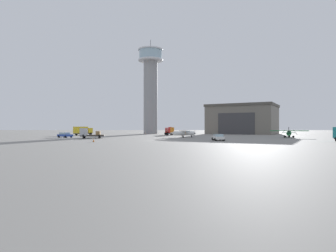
{
  "coord_description": "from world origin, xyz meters",
  "views": [
    {
      "loc": [
        2.55,
        -57.76,
        2.83
      ],
      "look_at": [
        1.14,
        34.11,
        3.15
      ],
      "focal_mm": 30.12,
      "sensor_mm": 36.0,
      "label": 1
    }
  ],
  "objects_px": {
    "airplane_green": "(289,133)",
    "airplane_white": "(183,133)",
    "control_tower": "(151,84)",
    "truck_flatbed_silver": "(89,133)",
    "traffic_cone_near_left": "(94,140)",
    "truck_box_yellow": "(83,130)",
    "car_blue": "(65,135)",
    "car_white": "(218,137)",
    "truck_fuel_tanker_red": "(169,131)"
  },
  "relations": [
    {
      "from": "truck_flatbed_silver",
      "to": "truck_box_yellow",
      "type": "xyz_separation_m",
      "value": [
        -9.5,
        25.18,
        0.41
      ]
    },
    {
      "from": "truck_fuel_tanker_red",
      "to": "airplane_green",
      "type": "bearing_deg",
      "value": -134.89
    },
    {
      "from": "car_blue",
      "to": "traffic_cone_near_left",
      "type": "distance_m",
      "value": 25.43
    },
    {
      "from": "control_tower",
      "to": "airplane_white",
      "type": "xyz_separation_m",
      "value": [
        12.0,
        -40.53,
        -19.3
      ]
    },
    {
      "from": "truck_box_yellow",
      "to": "airplane_green",
      "type": "bearing_deg",
      "value": -79.44
    },
    {
      "from": "truck_fuel_tanker_red",
      "to": "car_white",
      "type": "xyz_separation_m",
      "value": [
        10.5,
        -39.44,
        -0.86
      ]
    },
    {
      "from": "control_tower",
      "to": "airplane_green",
      "type": "height_order",
      "value": "control_tower"
    },
    {
      "from": "truck_flatbed_silver",
      "to": "truck_box_yellow",
      "type": "height_order",
      "value": "truck_box_yellow"
    },
    {
      "from": "control_tower",
      "to": "airplane_white",
      "type": "relative_size",
      "value": 4.21
    },
    {
      "from": "car_blue",
      "to": "traffic_cone_near_left",
      "type": "height_order",
      "value": "car_blue"
    },
    {
      "from": "airplane_white",
      "to": "truck_box_yellow",
      "type": "bearing_deg",
      "value": 143.65
    },
    {
      "from": "airplane_green",
      "to": "control_tower",
      "type": "bearing_deg",
      "value": 66.99
    },
    {
      "from": "control_tower",
      "to": "car_blue",
      "type": "xyz_separation_m",
      "value": [
        -19.51,
        -42.25,
        -19.84
      ]
    },
    {
      "from": "truck_flatbed_silver",
      "to": "traffic_cone_near_left",
      "type": "relative_size",
      "value": 8.95
    },
    {
      "from": "truck_flatbed_silver",
      "to": "car_blue",
      "type": "bearing_deg",
      "value": -41.53
    },
    {
      "from": "airplane_green",
      "to": "car_white",
      "type": "height_order",
      "value": "airplane_green"
    },
    {
      "from": "airplane_green",
      "to": "truck_box_yellow",
      "type": "distance_m",
      "value": 64.2
    },
    {
      "from": "car_blue",
      "to": "car_white",
      "type": "xyz_separation_m",
      "value": [
        38.05,
        -16.04,
        -0.0
      ]
    },
    {
      "from": "airplane_white",
      "to": "car_white",
      "type": "distance_m",
      "value": 18.93
    },
    {
      "from": "car_blue",
      "to": "car_white",
      "type": "relative_size",
      "value": 1.04
    },
    {
      "from": "truck_flatbed_silver",
      "to": "traffic_cone_near_left",
      "type": "xyz_separation_m",
      "value": [
        5.87,
        -16.44,
        -0.9
      ]
    },
    {
      "from": "car_white",
      "to": "traffic_cone_near_left",
      "type": "xyz_separation_m",
      "value": [
        -24.37,
        -5.39,
        -0.4
      ]
    },
    {
      "from": "airplane_green",
      "to": "traffic_cone_near_left",
      "type": "xyz_separation_m",
      "value": [
        -45.67,
        -21.76,
        -0.97
      ]
    },
    {
      "from": "truck_fuel_tanker_red",
      "to": "traffic_cone_near_left",
      "type": "bearing_deg",
      "value": 153.87
    },
    {
      "from": "car_white",
      "to": "car_blue",
      "type": "bearing_deg",
      "value": 64.28
    },
    {
      "from": "truck_box_yellow",
      "to": "car_white",
      "type": "bearing_deg",
      "value": -103.77
    },
    {
      "from": "traffic_cone_near_left",
      "to": "car_white",
      "type": "bearing_deg",
      "value": 12.47
    },
    {
      "from": "traffic_cone_near_left",
      "to": "control_tower",
      "type": "bearing_deg",
      "value": 84.77
    },
    {
      "from": "airplane_green",
      "to": "truck_flatbed_silver",
      "type": "relative_size",
      "value": 1.51
    },
    {
      "from": "airplane_green",
      "to": "car_blue",
      "type": "distance_m",
      "value": 59.35
    },
    {
      "from": "airplane_green",
      "to": "airplane_white",
      "type": "bearing_deg",
      "value": 110.59
    },
    {
      "from": "truck_box_yellow",
      "to": "traffic_cone_near_left",
      "type": "height_order",
      "value": "truck_box_yellow"
    },
    {
      "from": "airplane_green",
      "to": "truck_flatbed_silver",
      "type": "distance_m",
      "value": 51.82
    },
    {
      "from": "airplane_white",
      "to": "airplane_green",
      "type": "distance_m",
      "value": 27.87
    },
    {
      "from": "airplane_green",
      "to": "truck_fuel_tanker_red",
      "type": "bearing_deg",
      "value": 77.48
    },
    {
      "from": "truck_box_yellow",
      "to": "control_tower",
      "type": "bearing_deg",
      "value": -15.29
    },
    {
      "from": "truck_fuel_tanker_red",
      "to": "truck_box_yellow",
      "type": "bearing_deg",
      "value": 87.35
    },
    {
      "from": "truck_box_yellow",
      "to": "car_white",
      "type": "height_order",
      "value": "truck_box_yellow"
    },
    {
      "from": "truck_flatbed_silver",
      "to": "truck_fuel_tanker_red",
      "type": "xyz_separation_m",
      "value": [
        19.75,
        28.39,
        0.36
      ]
    },
    {
      "from": "truck_fuel_tanker_red",
      "to": "car_blue",
      "type": "relative_size",
      "value": 1.49
    },
    {
      "from": "truck_box_yellow",
      "to": "car_white",
      "type": "distance_m",
      "value": 53.79
    },
    {
      "from": "airplane_white",
      "to": "traffic_cone_near_left",
      "type": "distance_m",
      "value": 29.24
    },
    {
      "from": "truck_box_yellow",
      "to": "airplane_white",
      "type": "bearing_deg",
      "value": -90.5
    },
    {
      "from": "truck_box_yellow",
      "to": "traffic_cone_near_left",
      "type": "distance_m",
      "value": 44.38
    },
    {
      "from": "control_tower",
      "to": "airplane_green",
      "type": "distance_m",
      "value": 60.96
    },
    {
      "from": "airplane_green",
      "to": "car_blue",
      "type": "xyz_separation_m",
      "value": [
        -59.35,
        -0.33,
        -0.57
      ]
    },
    {
      "from": "airplane_white",
      "to": "car_blue",
      "type": "xyz_separation_m",
      "value": [
        -31.51,
        -1.72,
        -0.53
      ]
    },
    {
      "from": "airplane_green",
      "to": "truck_fuel_tanker_red",
      "type": "distance_m",
      "value": 39.29
    },
    {
      "from": "control_tower",
      "to": "truck_box_yellow",
      "type": "bearing_deg",
      "value": -133.86
    },
    {
      "from": "airplane_white",
      "to": "traffic_cone_near_left",
      "type": "xyz_separation_m",
      "value": [
        -17.83,
        -23.15,
        -0.94
      ]
    }
  ]
}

